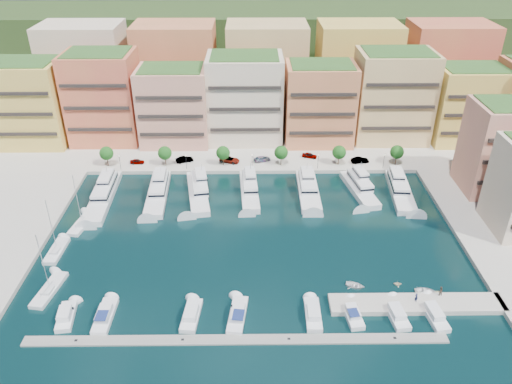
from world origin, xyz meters
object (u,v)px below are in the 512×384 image
yacht_1 (158,191)px  cruiser_6 (313,315)px  tree_4 (339,152)px  cruiser_7 (352,314)px  car_1 (184,159)px  car_4 (310,155)px  tree_5 (397,152)px  lamppost_0 (120,160)px  tree_0 (106,153)px  cruiser_9 (433,314)px  cruiser_8 (396,314)px  person_0 (416,297)px  tree_3 (281,153)px  cruiser_3 (191,316)px  lamppost_1 (186,160)px  yacht_4 (308,189)px  sailboat_2 (82,224)px  tree_1 (165,153)px  car_0 (137,161)px  lamppost_2 (252,159)px  car_2 (230,160)px  cruiser_4 (238,315)px  lamppost_4 (384,159)px  cruiser_0 (66,316)px  person_1 (440,291)px  yacht_0 (104,193)px  tender_0 (355,285)px  yacht_2 (198,190)px  sailboat_1 (57,251)px  lamppost_3 (318,159)px  tender_1 (398,284)px  car_5 (360,160)px  yacht_5 (359,187)px  yacht_6 (400,188)px  tender_2 (425,291)px  car_3 (262,159)px  sailboat_0 (49,290)px  yacht_3 (249,188)px  cruiser_1 (105,316)px

yacht_1 → cruiser_6: (34.53, -43.47, -0.54)m
tree_4 → cruiser_7: tree_4 is taller
car_1 → car_4: (35.48, 2.43, -0.07)m
tree_5 → lamppost_0: size_ratio=1.35×
tree_0 → cruiser_9: 92.79m
cruiser_8 → person_0: size_ratio=4.44×
tree_3 → yacht_1: size_ratio=0.25×
tree_0 → cruiser_3: bearing=-63.5°
lamppost_1 → yacht_4: size_ratio=0.21×
tree_5 → sailboat_2: 84.28m
tree_3 → person_0: tree_3 is taller
tree_1 → yacht_4: 40.75m
car_0 → lamppost_2: bearing=-96.6°
yacht_1 → car_2: size_ratio=3.93×
cruiser_3 → cruiser_8: size_ratio=1.00×
cruiser_4 → cruiser_8: 28.36m
car_0 → lamppost_4: bearing=-93.4°
cruiser_0 → cruiser_3: (22.28, -0.01, -0.00)m
yacht_4 → person_1: 44.92m
tree_1 → tree_0: bearing=180.0°
tree_0 → yacht_0: size_ratio=0.23×
cruiser_7 → person_0: size_ratio=4.08×
lamppost_0 → cruiser_8: lamppost_0 is taller
cruiser_8 → tender_0: 9.89m
lamppost_0 → yacht_2: size_ratio=0.20×
tree_3 → sailboat_1: (-49.60, -38.56, -4.43)m
cruiser_4 → person_0: bearing=4.9°
lamppost_3 → yacht_1: 43.73m
tender_1 → car_5: car_5 is taller
lamppost_4 → car_2: bearing=174.5°
yacht_5 → car_1: size_ratio=3.91×
yacht_6 → cruiser_4: bearing=-132.5°
yacht_6 → person_1: bearing=-94.2°
cruiser_0 → cruiser_3: 22.28m
tender_2 → car_3: bearing=33.1°
sailboat_0 → tender_0: 58.60m
yacht_3 → sailboat_1: (-40.82, -25.05, -0.90)m
tree_3 → lamppost_1: bearing=-174.9°
car_2 → yacht_4: bearing=-107.4°
tender_0 → car_3: (-16.90, 52.36, 1.35)m
tree_0 → yacht_6: tree_0 is taller
tree_5 → car_1: size_ratio=1.17×
tree_4 → car_1: size_ratio=1.17×
tree_4 → yacht_3: size_ratio=0.28×
tree_5 → car_0: tree_5 is taller
cruiser_1 → car_3: 67.10m
lamppost_3 → yacht_5: 14.44m
tree_4 → yacht_4: bearing=-125.6°
lamppost_3 → cruiser_0: bearing=-132.6°
lamppost_3 → cruiser_3: (-29.06, -55.79, -3.28)m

